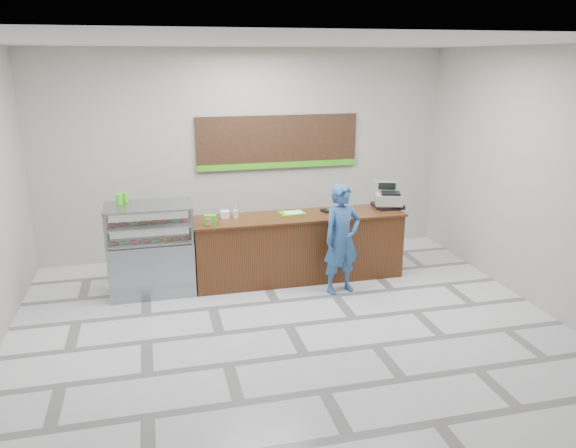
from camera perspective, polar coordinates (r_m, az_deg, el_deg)
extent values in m
plane|color=silver|center=(7.38, 0.05, -10.29)|extent=(7.00, 7.00, 0.00)
plane|color=#B6B1A7|center=(9.65, -4.29, 7.07)|extent=(7.00, 0.00, 7.00)
plane|color=silver|center=(6.59, 0.05, 18.01)|extent=(7.00, 7.00, 0.00)
cube|color=#572D16|center=(8.70, 1.10, -2.46)|extent=(3.20, 0.70, 1.00)
cube|color=#572D16|center=(8.54, 1.12, 0.81)|extent=(3.26, 0.76, 0.03)
cube|color=gray|center=(8.46, -13.62, -4.21)|extent=(1.20, 0.70, 0.80)
cube|color=white|center=(8.26, -13.93, 0.01)|extent=(1.20, 0.70, 0.50)
cube|color=gray|center=(8.19, -14.05, 1.79)|extent=(1.22, 0.72, 0.03)
cube|color=silver|center=(8.33, -13.82, -1.50)|extent=(1.14, 0.64, 0.02)
cube|color=silver|center=(8.26, -13.93, 0.08)|extent=(1.14, 0.64, 0.02)
torus|color=#E16885|center=(8.24, -17.30, -1.72)|extent=(0.15, 0.15, 0.05)
torus|color=#79CB70|center=(8.23, -16.31, -1.66)|extent=(0.15, 0.15, 0.05)
torus|color=#E16885|center=(8.23, -15.32, -1.59)|extent=(0.15, 0.15, 0.05)
torus|color=#E16885|center=(8.22, -14.32, -1.52)|extent=(0.15, 0.15, 0.05)
torus|color=#79CB70|center=(8.22, -13.33, -1.46)|extent=(0.15, 0.15, 0.05)
torus|color=#B88133|center=(8.22, -12.34, -1.39)|extent=(0.15, 0.15, 0.05)
torus|color=#B88133|center=(8.23, -11.34, -1.32)|extent=(0.15, 0.15, 0.05)
torus|color=#E16885|center=(8.23, -10.35, -1.25)|extent=(0.15, 0.15, 0.05)
torus|color=#E16885|center=(8.32, -17.39, 0.16)|extent=(0.15, 0.15, 0.05)
torus|color=#E16885|center=(8.31, -16.41, 0.23)|extent=(0.15, 0.15, 0.05)
torus|color=#79CB70|center=(8.30, -15.43, 0.30)|extent=(0.15, 0.15, 0.05)
torus|color=#B88133|center=(8.30, -14.44, 0.37)|extent=(0.15, 0.15, 0.05)
torus|color=#B88133|center=(8.30, -13.46, 0.43)|extent=(0.15, 0.15, 0.05)
torus|color=#E16885|center=(8.30, -12.48, 0.50)|extent=(0.15, 0.15, 0.05)
torus|color=#79CB70|center=(8.30, -11.49, 0.57)|extent=(0.15, 0.15, 0.05)
torus|color=#E16885|center=(8.31, -10.51, 0.64)|extent=(0.15, 0.15, 0.05)
cube|color=black|center=(9.69, -1.03, 8.35)|extent=(2.80, 0.05, 0.90)
cube|color=#46C11E|center=(9.73, -0.98, 5.99)|extent=(2.80, 0.02, 0.10)
cube|color=black|center=(9.11, 10.10, 1.86)|extent=(0.42, 0.42, 0.06)
cube|color=gray|center=(9.09, 10.14, 2.56)|extent=(0.53, 0.55, 0.17)
cube|color=black|center=(8.99, 10.39, 3.09)|extent=(0.34, 0.29, 0.04)
cube|color=gray|center=(9.16, 9.87, 3.77)|extent=(0.37, 0.21, 0.17)
cube|color=black|center=(9.10, 10.02, 3.82)|extent=(0.26, 0.10, 0.10)
cube|color=black|center=(8.72, 3.78, 1.33)|extent=(0.13, 0.17, 0.04)
cube|color=#4FB806|center=(8.61, 0.40, 1.11)|extent=(0.41, 0.32, 0.02)
cube|color=white|center=(8.61, 0.54, 1.20)|extent=(0.30, 0.22, 0.00)
cube|color=white|center=(8.43, -6.42, 0.98)|extent=(0.13, 0.13, 0.11)
cylinder|color=silver|center=(8.40, -5.33, 1.00)|extent=(0.08, 0.08, 0.12)
cube|color=#46C11E|center=(8.08, -7.91, 0.40)|extent=(0.19, 0.15, 0.15)
cylinder|color=#E16885|center=(8.62, 4.87, 1.01)|extent=(0.15, 0.15, 0.00)
cylinder|color=#46C11E|center=(8.34, -16.76, 2.46)|extent=(0.09, 0.09, 0.15)
cylinder|color=#46C11E|center=(8.44, -16.19, 2.61)|extent=(0.08, 0.08, 0.13)
imported|color=#29548B|center=(8.15, 5.49, -1.55)|extent=(0.66, 0.51, 1.62)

